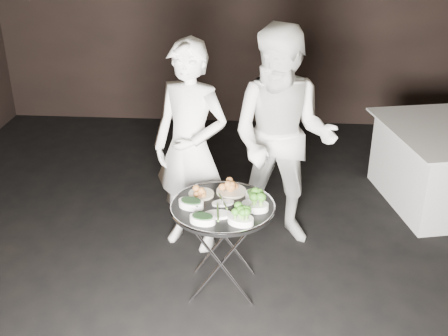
# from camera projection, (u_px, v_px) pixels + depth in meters

# --- Properties ---
(floor) EXTENTS (6.00, 7.00, 0.05)m
(floor) POSITION_uv_depth(u_px,v_px,m) (208.00, 284.00, 4.39)
(floor) COLOR black
(floor) RESTS_ON ground
(wall_back) EXTENTS (6.00, 0.05, 3.00)m
(wall_back) POSITION_uv_depth(u_px,v_px,m) (235.00, 6.00, 6.89)
(wall_back) COLOR black
(wall_back) RESTS_ON floor
(tray_stand) EXTENTS (0.48, 0.41, 0.70)m
(tray_stand) POSITION_uv_depth(u_px,v_px,m) (223.00, 244.00, 4.14)
(tray_stand) COLOR silver
(tray_stand) RESTS_ON floor
(serving_tray) EXTENTS (0.76, 0.76, 0.04)m
(serving_tray) POSITION_uv_depth(u_px,v_px,m) (222.00, 207.00, 4.00)
(serving_tray) COLOR black
(serving_tray) RESTS_ON tray_stand
(potato_plate_a) EXTENTS (0.19, 0.19, 0.07)m
(potato_plate_a) POSITION_uv_depth(u_px,v_px,m) (201.00, 191.00, 4.13)
(potato_plate_a) COLOR beige
(potato_plate_a) RESTS_ON serving_tray
(potato_plate_b) EXTENTS (0.22, 0.22, 0.08)m
(potato_plate_b) POSITION_uv_depth(u_px,v_px,m) (231.00, 188.00, 4.16)
(potato_plate_b) COLOR beige
(potato_plate_b) RESTS_ON serving_tray
(greens_bowl) EXTENTS (0.12, 0.12, 0.07)m
(greens_bowl) POSITION_uv_depth(u_px,v_px,m) (253.00, 194.00, 4.09)
(greens_bowl) COLOR white
(greens_bowl) RESTS_ON serving_tray
(asparagus_plate_a) EXTENTS (0.18, 0.14, 0.03)m
(asparagus_plate_a) POSITION_uv_depth(u_px,v_px,m) (223.00, 202.00, 4.01)
(asparagus_plate_a) COLOR white
(asparagus_plate_a) RESTS_ON serving_tray
(asparagus_plate_b) EXTENTS (0.21, 0.13, 0.04)m
(asparagus_plate_b) POSITION_uv_depth(u_px,v_px,m) (218.00, 214.00, 3.86)
(asparagus_plate_b) COLOR white
(asparagus_plate_b) RESTS_ON serving_tray
(spinach_bowl_a) EXTENTS (0.22, 0.17, 0.08)m
(spinach_bowl_a) POSITION_uv_depth(u_px,v_px,m) (191.00, 203.00, 3.97)
(spinach_bowl_a) COLOR white
(spinach_bowl_a) RESTS_ON serving_tray
(spinach_bowl_b) EXTENTS (0.20, 0.15, 0.07)m
(spinach_bowl_b) POSITION_uv_depth(u_px,v_px,m) (203.00, 218.00, 3.78)
(spinach_bowl_b) COLOR white
(spinach_bowl_b) RESTS_ON serving_tray
(broccoli_bowl_a) EXTENTS (0.21, 0.17, 0.08)m
(broccoli_bowl_a) POSITION_uv_depth(u_px,v_px,m) (255.00, 205.00, 3.94)
(broccoli_bowl_a) COLOR white
(broccoli_bowl_a) RESTS_ON serving_tray
(broccoli_bowl_b) EXTENTS (0.22, 0.19, 0.08)m
(broccoli_bowl_b) POSITION_uv_depth(u_px,v_px,m) (241.00, 219.00, 3.77)
(broccoli_bowl_b) COLOR white
(broccoli_bowl_b) RESTS_ON serving_tray
(serving_utensils) EXTENTS (0.57, 0.40, 0.01)m
(serving_utensils) POSITION_uv_depth(u_px,v_px,m) (225.00, 196.00, 4.04)
(serving_utensils) COLOR silver
(serving_utensils) RESTS_ON serving_tray
(waiter_left) EXTENTS (0.75, 0.63, 1.77)m
(waiter_left) POSITION_uv_depth(u_px,v_px,m) (191.00, 149.00, 4.51)
(waiter_left) COLOR white
(waiter_left) RESTS_ON floor
(waiter_right) EXTENTS (1.04, 0.90, 1.86)m
(waiter_right) POSITION_uv_depth(u_px,v_px,m) (282.00, 139.00, 4.57)
(waiter_right) COLOR white
(waiter_right) RESTS_ON floor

